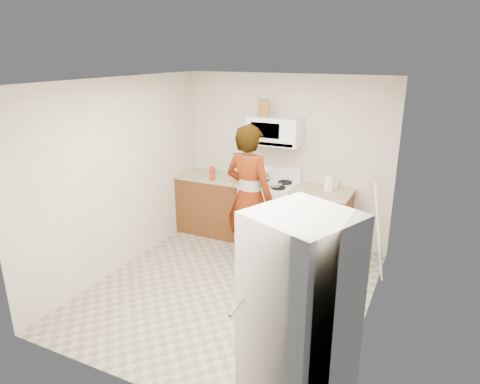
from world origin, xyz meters
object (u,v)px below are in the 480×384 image
Objects in this scene: microwave at (275,131)px; kettle at (329,184)px; fridge at (299,316)px; saucepan at (263,175)px; gas_range at (270,212)px; person at (249,197)px.

microwave is 1.09m from kettle.
fridge reaches higher than saucepan.
kettle is at bearing -4.02° from saucepan.
fridge is 3.42m from saucepan.
kettle reaches higher than saucepan.
gas_range is 0.57m from saucepan.
person reaches higher than gas_range.
saucepan is at bearing 171.35° from kettle.
person reaches higher than fridge.
person is 11.10× the size of kettle.
saucepan is at bearing -68.17° from person.
microwave reaches higher than kettle.
gas_range is 1.22m from microwave.
gas_range is at bearing 139.33° from fridge.
kettle is (-0.54, 2.96, 0.17)m from fridge.
person is at bearing -89.60° from gas_range.
fridge is (1.40, -2.88, 0.36)m from gas_range.
kettle is (0.85, 0.08, 0.54)m from gas_range.
kettle is at bearing -3.25° from microwave.
gas_range is 0.66× the size of fridge.
person is at bearing -139.57° from kettle.
microwave is 4.36× the size of kettle.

